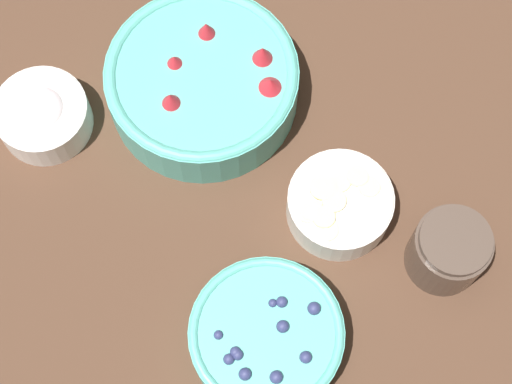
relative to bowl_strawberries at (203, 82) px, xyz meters
name	(u,v)px	position (x,y,z in m)	size (l,w,h in m)	color
ground_plane	(260,243)	(0.22, -0.01, -0.04)	(4.00, 4.00, 0.00)	#4C3323
bowl_strawberries	(203,82)	(0.00, 0.00, 0.00)	(0.25, 0.25, 0.09)	#56B7A8
bowl_blueberries	(266,336)	(0.33, -0.05, -0.01)	(0.18, 0.18, 0.06)	#56B7A8
bowl_bananas	(338,201)	(0.21, 0.10, -0.01)	(0.13, 0.13, 0.06)	white
bowl_cream	(42,114)	(-0.04, -0.21, -0.01)	(0.12, 0.12, 0.06)	white
jar_chocolate	(448,251)	(0.32, 0.19, 0.00)	(0.09, 0.09, 0.09)	#4C3D33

